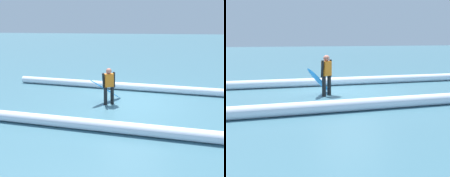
{
  "view_description": "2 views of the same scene",
  "coord_description": "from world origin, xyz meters",
  "views": [
    {
      "loc": [
        -0.78,
        8.73,
        3.07
      ],
      "look_at": [
        0.63,
        1.57,
        1.02
      ],
      "focal_mm": 36.69,
      "sensor_mm": 36.0,
      "label": 1
    },
    {
      "loc": [
        3.84,
        10.01,
        2.0
      ],
      "look_at": [
        1.4,
        2.78,
        0.69
      ],
      "focal_mm": 46.0,
      "sensor_mm": 36.0,
      "label": 2
    }
  ],
  "objects": [
    {
      "name": "wave_crest_foreground",
      "position": [
        -1.1,
        -1.79,
        0.18
      ],
      "size": [
        14.83,
        1.31,
        0.35
      ],
      "primitive_type": "cylinder",
      "rotation": [
        0.0,
        1.57,
        -0.06
      ],
      "color": "white",
      "rests_on": "ground_plane"
    },
    {
      "name": "ground_plane",
      "position": [
        0.0,
        0.0,
        0.0
      ],
      "size": [
        142.17,
        142.17,
        0.0
      ],
      "primitive_type": "plane",
      "color": "#3E6B7B"
    },
    {
      "name": "surfer",
      "position": [
        1.0,
        0.32,
        0.82
      ],
      "size": [
        0.46,
        0.39,
        1.46
      ],
      "rotation": [
        0.0,
        0.0,
        3.7
      ],
      "color": "black",
      "rests_on": "ground_plane"
    },
    {
      "name": "surfboard",
      "position": [
        1.2,
        -0.01,
        0.52
      ],
      "size": [
        1.26,
        1.28,
        1.08
      ],
      "color": "#268CE5",
      "rests_on": "ground_plane"
    },
    {
      "name": "wave_crest_midground",
      "position": [
        0.68,
        2.68,
        0.17
      ],
      "size": [
        20.54,
        1.15,
        0.35
      ],
      "primitive_type": "cylinder",
      "rotation": [
        0.0,
        1.57,
        -0.04
      ],
      "color": "white",
      "rests_on": "ground_plane"
    }
  ]
}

